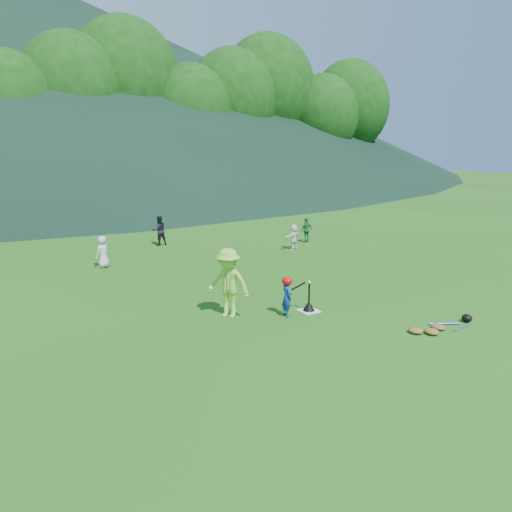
% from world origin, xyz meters
% --- Properties ---
extents(ground, '(120.00, 120.00, 0.00)m').
position_xyz_m(ground, '(0.00, 0.00, 0.00)').
color(ground, '#224F12').
rests_on(ground, ground).
extents(home_plate, '(0.45, 0.45, 0.02)m').
position_xyz_m(home_plate, '(0.00, 0.00, 0.01)').
color(home_plate, silver).
rests_on(home_plate, ground).
extents(baseball, '(0.08, 0.08, 0.08)m').
position_xyz_m(baseball, '(0.00, 0.00, 0.74)').
color(baseball, white).
rests_on(baseball, batting_tee).
extents(batter_child, '(0.28, 0.37, 0.94)m').
position_xyz_m(batter_child, '(-0.66, -0.01, 0.47)').
color(batter_child, navy).
rests_on(batter_child, ground).
extents(adult_coach, '(1.12, 1.21, 1.64)m').
position_xyz_m(adult_coach, '(-1.86, 0.67, 0.82)').
color(adult_coach, '#86CE3C').
rests_on(adult_coach, ground).
extents(fielder_a, '(0.62, 0.57, 1.06)m').
position_xyz_m(fielder_a, '(-3.15, 7.05, 0.53)').
color(fielder_a, silver).
rests_on(fielder_a, ground).
extents(fielder_b, '(0.60, 0.47, 1.20)m').
position_xyz_m(fielder_b, '(-0.24, 9.66, 0.60)').
color(fielder_b, black).
rests_on(fielder_b, ground).
extents(fielder_c, '(0.63, 0.34, 1.03)m').
position_xyz_m(fielder_c, '(5.21, 7.11, 0.51)').
color(fielder_c, '#216F36').
rests_on(fielder_c, ground).
extents(fielder_d, '(0.95, 0.61, 0.98)m').
position_xyz_m(fielder_d, '(3.91, 6.19, 0.49)').
color(fielder_d, white).
rests_on(fielder_d, ground).
extents(batting_tee, '(0.30, 0.30, 0.68)m').
position_xyz_m(batting_tee, '(0.00, 0.00, 0.13)').
color(batting_tee, black).
rests_on(batting_tee, home_plate).
extents(batter_gear, '(0.71, 0.32, 0.30)m').
position_xyz_m(batter_gear, '(-0.64, -0.01, 0.84)').
color(batter_gear, '#B30B0D').
rests_on(batter_gear, ground).
extents(equipment_pile, '(1.80, 0.63, 0.19)m').
position_xyz_m(equipment_pile, '(1.70, -2.47, 0.07)').
color(equipment_pile, olive).
rests_on(equipment_pile, ground).
extents(outfield_fence, '(70.07, 0.08, 1.33)m').
position_xyz_m(outfield_fence, '(0.00, 28.00, 0.70)').
color(outfield_fence, gray).
rests_on(outfield_fence, ground).
extents(tree_line, '(70.04, 11.40, 14.82)m').
position_xyz_m(tree_line, '(0.20, 33.83, 8.21)').
color(tree_line, '#382314').
rests_on(tree_line, ground).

